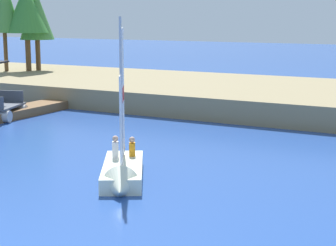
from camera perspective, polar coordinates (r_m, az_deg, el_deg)
name	(u,v)px	position (r m, az deg, el deg)	size (l,w,h in m)	color
shore_bank	(270,97)	(33.73, 9.99, 2.55)	(80.00, 12.02, 1.18)	#897A56
shoreline_tree_left	(3,1)	(43.85, -15.87, 11.46)	(2.27, 2.27, 7.31)	brown
shoreline_tree_midleft	(26,9)	(43.53, -13.74, 10.81)	(3.07, 3.07, 6.19)	brown
shoreline_tree_centre	(36,15)	(43.97, -12.79, 10.31)	(2.49, 2.49, 5.88)	brown
wooden_dock	(21,111)	(31.42, -14.20, 1.13)	(1.58, 6.88, 0.45)	brown
sailboat	(122,169)	(18.22, -4.54, -4.52)	(3.13, 4.21, 5.47)	silver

